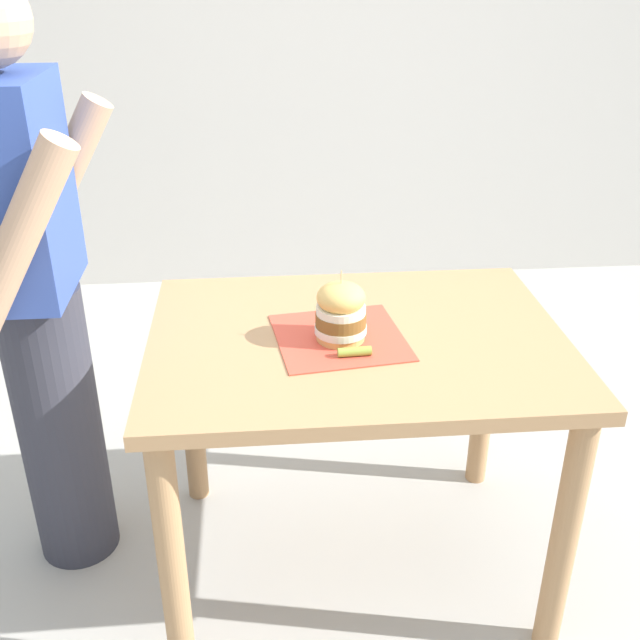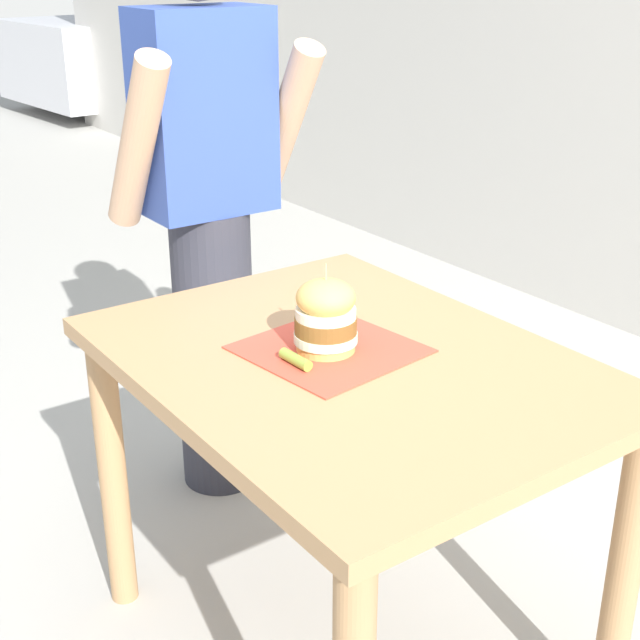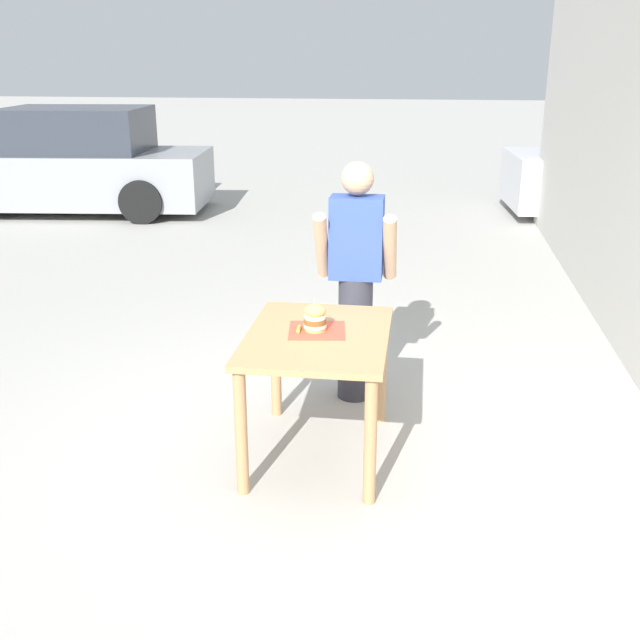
{
  "view_description": "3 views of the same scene",
  "coord_description": "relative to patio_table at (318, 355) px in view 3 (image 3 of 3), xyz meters",
  "views": [
    {
      "loc": [
        -1.75,
        0.25,
        1.74
      ],
      "look_at": [
        0.0,
        0.1,
        0.85
      ],
      "focal_mm": 42.0,
      "sensor_mm": 36.0,
      "label": 1
    },
    {
      "loc": [
        -1.04,
        -1.37,
        1.59
      ],
      "look_at": [
        0.0,
        0.1,
        0.85
      ],
      "focal_mm": 50.0,
      "sensor_mm": 36.0,
      "label": 2
    },
    {
      "loc": [
        0.58,
        -4.09,
        2.35
      ],
      "look_at": [
        0.0,
        0.1,
        0.85
      ],
      "focal_mm": 42.0,
      "sensor_mm": 36.0,
      "label": 3
    }
  ],
  "objects": [
    {
      "name": "diner_across_table",
      "position": [
        0.14,
        0.86,
        0.22
      ],
      "size": [
        0.55,
        0.35,
        1.69
      ],
      "color": "#33333D",
      "rests_on": "ground"
    },
    {
      "name": "ground_plane",
      "position": [
        0.0,
        0.0,
        -0.66
      ],
      "size": [
        80.0,
        80.0,
        0.0
      ],
      "primitive_type": "plane",
      "color": "#ADAAA3"
    },
    {
      "name": "serving_paper",
      "position": [
        -0.01,
        0.05,
        0.14
      ],
      "size": [
        0.37,
        0.37,
        0.0
      ],
      "primitive_type": "cube",
      "rotation": [
        0.0,
        0.0,
        0.13
      ],
      "color": "#D64C38",
      "rests_on": "patio_table"
    },
    {
      "name": "pickle_spear",
      "position": [
        -0.12,
        0.02,
        0.15
      ],
      "size": [
        0.03,
        0.09,
        0.02
      ],
      "primitive_type": "cylinder",
      "rotation": [
        0.0,
        1.57,
        1.63
      ],
      "color": "#8EA83D",
      "rests_on": "serving_paper"
    },
    {
      "name": "parked_car_mid_block",
      "position": [
        -4.85,
        7.06,
        0.06
      ],
      "size": [
        4.35,
        2.14,
        1.6
      ],
      "color": "gray",
      "rests_on": "ground"
    },
    {
      "name": "sandwich",
      "position": [
        -0.02,
        0.05,
        0.22
      ],
      "size": [
        0.14,
        0.14,
        0.2
      ],
      "color": "#E5B25B",
      "rests_on": "serving_paper"
    },
    {
      "name": "patio_table",
      "position": [
        0.0,
        0.0,
        0.0
      ],
      "size": [
        0.83,
        1.11,
        0.8
      ],
      "color": "tan",
      "rests_on": "ground"
    }
  ]
}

